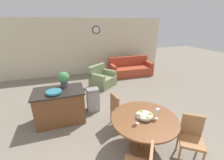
# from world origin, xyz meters

# --- Properties ---
(wall_back) EXTENTS (8.00, 0.09, 2.70)m
(wall_back) POSITION_xyz_m (0.00, 6.14, 1.35)
(wall_back) COLOR beige
(wall_back) RESTS_ON ground_plane
(dining_table) EXTENTS (1.31, 1.31, 0.77)m
(dining_table) POSITION_xyz_m (0.20, 0.74, 0.60)
(dining_table) COLOR brown
(dining_table) RESTS_ON ground_plane
(dining_chair_near_right) EXTENTS (0.59, 0.59, 0.90)m
(dining_chair_near_right) POSITION_xyz_m (0.96, 0.27, 0.51)
(dining_chair_near_right) COLOR #9E6B3D
(dining_chair_near_right) RESTS_ON ground_plane
(dining_chair_far_side) EXTENTS (0.48, 0.48, 0.90)m
(dining_chair_far_side) POSITION_xyz_m (-0.00, 1.60, 0.51)
(dining_chair_far_side) COLOR #9E6B3D
(dining_chair_far_side) RESTS_ON ground_plane
(fruit_bowl) EXTENTS (0.31, 0.31, 0.11)m
(fruit_bowl) POSITION_xyz_m (0.20, 0.74, 0.83)
(fruit_bowl) COLOR #B7B29E
(fruit_bowl) RESTS_ON dining_table
(wine_glass_left) EXTENTS (0.07, 0.07, 0.22)m
(wine_glass_left) POSITION_xyz_m (-0.00, 0.64, 0.94)
(wine_glass_left) COLOR silver
(wine_glass_left) RESTS_ON dining_table
(wine_glass_right) EXTENTS (0.07, 0.07, 0.22)m
(wine_glass_right) POSITION_xyz_m (0.42, 0.65, 0.94)
(wine_glass_right) COLOR silver
(wine_glass_right) RESTS_ON dining_table
(kitchen_island) EXTENTS (1.26, 0.79, 0.89)m
(kitchen_island) POSITION_xyz_m (-1.39, 2.32, 0.45)
(kitchen_island) COLOR brown
(kitchen_island) RESTS_ON ground_plane
(teal_bowl) EXTENTS (0.37, 0.37, 0.07)m
(teal_bowl) POSITION_xyz_m (-1.48, 2.16, 0.94)
(teal_bowl) COLOR teal
(teal_bowl) RESTS_ON kitchen_island
(potted_plant) EXTENTS (0.30, 0.30, 0.42)m
(potted_plant) POSITION_xyz_m (-1.23, 2.52, 1.12)
(potted_plant) COLOR #4C4C51
(potted_plant) RESTS_ON kitchen_island
(trash_bin) EXTENTS (0.36, 0.28, 0.70)m
(trash_bin) POSITION_xyz_m (-0.47, 2.55, 0.35)
(trash_bin) COLOR #9E9EA3
(trash_bin) RESTS_ON ground_plane
(couch) EXTENTS (2.09, 0.93, 0.89)m
(couch) POSITION_xyz_m (1.95, 5.18, 0.30)
(couch) COLOR #B24228
(couch) RESTS_ON ground_plane
(armchair) EXTENTS (1.21, 1.19, 0.85)m
(armchair) POSITION_xyz_m (0.26, 4.29, 0.29)
(armchair) COLOR gray
(armchair) RESTS_ON ground_plane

